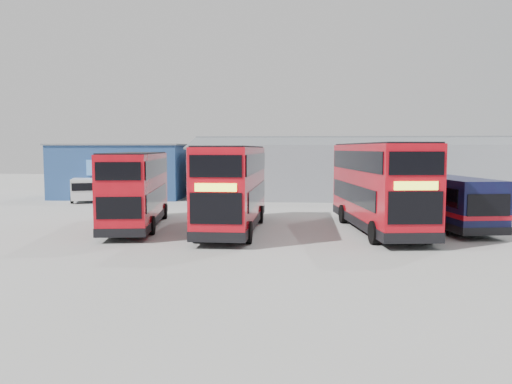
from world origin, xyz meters
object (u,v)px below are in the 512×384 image
maintenance_shed (351,170)px  single_decker_blue (438,201)px  double_decker_centre (233,189)px  panel_van (84,188)px  double_decker_left (137,190)px  double_decker_right (378,187)px  office_block (124,170)px

maintenance_shed → single_decker_blue: maintenance_shed is taller
double_decker_centre → panel_van: double_decker_centre is taller
double_decker_left → double_decker_centre: bearing=165.7°
double_decker_centre → double_decker_right: size_ratio=0.95×
maintenance_shed → double_decker_left: maintenance_shed is taller
double_decker_centre → double_decker_right: 8.27m
panel_van → single_decker_blue: bearing=-42.9°
office_block → panel_van: size_ratio=2.41×
double_decker_left → double_decker_right: size_ratio=0.89×
maintenance_shed → double_decker_right: bearing=-92.3°
double_decker_left → office_block: bearing=-77.2°
office_block → double_decker_left: (7.07, -18.47, -0.36)m
double_decker_right → panel_van: bearing=142.0°
double_decker_left → panel_van: bearing=-65.0°
double_decker_centre → double_decker_right: (8.26, 0.46, 0.09)m
double_decker_right → single_decker_blue: 4.70m
office_block → double_decker_centre: bearing=-56.0°
single_decker_blue → office_block: bearing=-42.0°
office_block → double_decker_right: bearing=-41.4°
office_block → double_decker_centre: size_ratio=1.07×
maintenance_shed → office_block: bearing=-174.8°
maintenance_shed → double_decker_left: size_ratio=2.83×
double_decker_left → panel_van: 16.88m
panel_van → double_decker_right: bearing=-50.7°
maintenance_shed → single_decker_blue: 18.67m
maintenance_shed → panel_van: size_ratio=5.98×
office_block → double_decker_right: size_ratio=1.02×
maintenance_shed → panel_van: 25.01m
double_decker_centre → single_decker_blue: size_ratio=1.00×
maintenance_shed → double_decker_left: 25.34m
double_decker_left → panel_van: double_decker_left is taller
office_block → double_decker_right: office_block is taller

